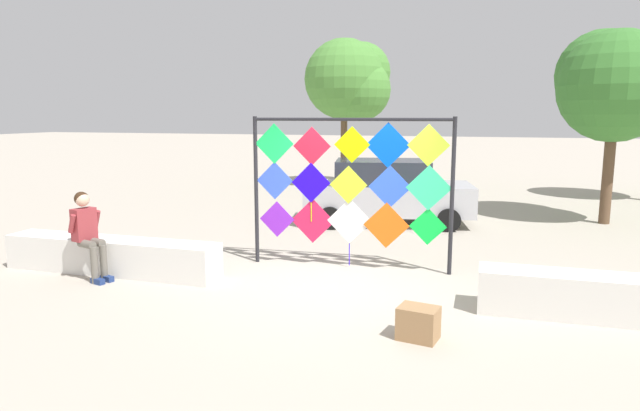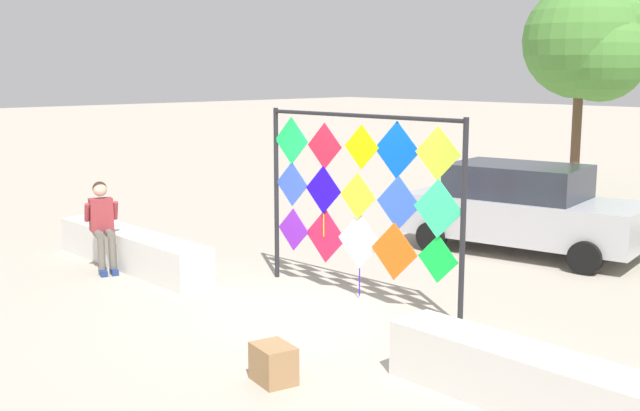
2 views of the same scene
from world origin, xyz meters
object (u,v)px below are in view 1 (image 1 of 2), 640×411
(tree_palm_like, at_px, (613,83))
(tree_broadleaf, at_px, (352,80))
(kite_display_rack, at_px, (351,180))
(seated_vendor, at_px, (88,229))
(parked_car, at_px, (387,191))
(cardboard_box_large, at_px, (418,323))

(tree_palm_like, relative_size, tree_broadleaf, 0.88)
(kite_display_rack, height_order, tree_palm_like, tree_palm_like)
(kite_display_rack, xyz_separation_m, tree_palm_like, (5.02, 5.85, 1.83))
(seated_vendor, height_order, tree_palm_like, tree_palm_like)
(parked_car, bearing_deg, seated_vendor, -121.84)
(seated_vendor, bearing_deg, tree_broadleaf, 84.33)
(seated_vendor, relative_size, tree_broadleaf, 0.27)
(tree_palm_like, height_order, tree_broadleaf, tree_broadleaf)
(kite_display_rack, relative_size, seated_vendor, 2.42)
(seated_vendor, relative_size, tree_palm_like, 0.30)
(tree_palm_like, bearing_deg, parked_car, -161.77)
(parked_car, height_order, cardboard_box_large, parked_car)
(tree_palm_like, distance_m, tree_broadleaf, 9.12)
(parked_car, xyz_separation_m, tree_palm_like, (5.12, 1.69, 2.59))
(seated_vendor, distance_m, tree_broadleaf, 13.14)
(tree_palm_like, bearing_deg, cardboard_box_large, -112.11)
(seated_vendor, distance_m, parked_car, 7.13)
(parked_car, relative_size, tree_palm_like, 0.90)
(seated_vendor, xyz_separation_m, tree_palm_like, (8.89, 7.75, 2.54))
(kite_display_rack, height_order, seated_vendor, kite_display_rack)
(tree_palm_like, bearing_deg, kite_display_rack, -130.63)
(cardboard_box_large, relative_size, tree_broadleaf, 0.09)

